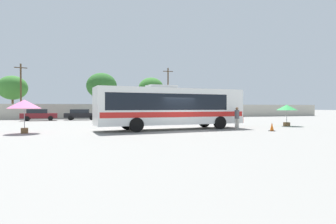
{
  "coord_description": "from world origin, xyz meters",
  "views": [
    {
      "loc": [
        -7.68,
        -19.41,
        1.77
      ],
      "look_at": [
        0.36,
        3.7,
        1.35
      ],
      "focal_mm": 29.57,
      "sensor_mm": 36.0,
      "label": 1
    }
  ],
  "objects_px": {
    "attendant_by_bus_door": "(237,117)",
    "parked_car_leftmost_maroon": "(39,115)",
    "parked_car_second_black": "(81,114)",
    "traffic_cone_on_apron": "(272,127)",
    "coach_bus_white_red": "(170,106)",
    "utility_pole_far": "(168,92)",
    "roadside_tree_left": "(12,88)",
    "roadside_tree_midleft": "(102,86)",
    "vendor_umbrella_near_gate_green": "(287,108)",
    "vendor_umbrella_secondary_pink": "(24,105)",
    "roadside_tree_midright": "(151,88)",
    "utility_pole_near": "(21,90)"
  },
  "relations": [
    {
      "from": "attendant_by_bus_door",
      "to": "parked_car_leftmost_maroon",
      "type": "xyz_separation_m",
      "value": [
        -16.53,
        21.29,
        -0.2
      ]
    },
    {
      "from": "vendor_umbrella_near_gate_green",
      "to": "vendor_umbrella_secondary_pink",
      "type": "height_order",
      "value": "vendor_umbrella_secondary_pink"
    },
    {
      "from": "vendor_umbrella_secondary_pink",
      "to": "attendant_by_bus_door",
      "type": "bearing_deg",
      "value": -7.52
    },
    {
      "from": "parked_car_second_black",
      "to": "utility_pole_near",
      "type": "xyz_separation_m",
      "value": [
        -8.5,
        6.26,
        3.57
      ]
    },
    {
      "from": "vendor_umbrella_near_gate_green",
      "to": "roadside_tree_left",
      "type": "xyz_separation_m",
      "value": [
        -27.97,
        28.89,
        3.17
      ]
    },
    {
      "from": "vendor_umbrella_secondary_pink",
      "to": "coach_bus_white_red",
      "type": "bearing_deg",
      "value": -1.68
    },
    {
      "from": "utility_pole_far",
      "to": "roadside_tree_midright",
      "type": "height_order",
      "value": "utility_pole_far"
    },
    {
      "from": "utility_pole_far",
      "to": "roadside_tree_left",
      "type": "relative_size",
      "value": 1.31
    },
    {
      "from": "coach_bus_white_red",
      "to": "attendant_by_bus_door",
      "type": "height_order",
      "value": "coach_bus_white_red"
    },
    {
      "from": "attendant_by_bus_door",
      "to": "roadside_tree_left",
      "type": "bearing_deg",
      "value": 124.64
    },
    {
      "from": "vendor_umbrella_secondary_pink",
      "to": "roadside_tree_midright",
      "type": "height_order",
      "value": "roadside_tree_midright"
    },
    {
      "from": "roadside_tree_midleft",
      "to": "roadside_tree_midright",
      "type": "height_order",
      "value": "roadside_tree_midleft"
    },
    {
      "from": "roadside_tree_midleft",
      "to": "coach_bus_white_red",
      "type": "bearing_deg",
      "value": -84.29
    },
    {
      "from": "coach_bus_white_red",
      "to": "utility_pole_far",
      "type": "distance_m",
      "value": 28.53
    },
    {
      "from": "vendor_umbrella_near_gate_green",
      "to": "parked_car_leftmost_maroon",
      "type": "relative_size",
      "value": 0.44
    },
    {
      "from": "roadside_tree_midleft",
      "to": "traffic_cone_on_apron",
      "type": "bearing_deg",
      "value": -72.98
    },
    {
      "from": "traffic_cone_on_apron",
      "to": "utility_pole_far",
      "type": "bearing_deg",
      "value": 85.31
    },
    {
      "from": "parked_car_leftmost_maroon",
      "to": "utility_pole_near",
      "type": "distance_m",
      "value": 8.13
    },
    {
      "from": "attendant_by_bus_door",
      "to": "vendor_umbrella_secondary_pink",
      "type": "height_order",
      "value": "vendor_umbrella_secondary_pink"
    },
    {
      "from": "roadside_tree_midright",
      "to": "roadside_tree_midleft",
      "type": "bearing_deg",
      "value": -158.48
    },
    {
      "from": "coach_bus_white_red",
      "to": "parked_car_leftmost_maroon",
      "type": "xyz_separation_m",
      "value": [
        -11.53,
        19.56,
        -1.05
      ]
    },
    {
      "from": "utility_pole_near",
      "to": "roadside_tree_midleft",
      "type": "bearing_deg",
      "value": 2.03
    },
    {
      "from": "parked_car_leftmost_maroon",
      "to": "attendant_by_bus_door",
      "type": "bearing_deg",
      "value": -52.16
    },
    {
      "from": "attendant_by_bus_door",
      "to": "parked_car_leftmost_maroon",
      "type": "bearing_deg",
      "value": 127.84
    },
    {
      "from": "vendor_umbrella_secondary_pink",
      "to": "utility_pole_far",
      "type": "xyz_separation_m",
      "value": [
        19.58,
        26.57,
        2.7
      ]
    },
    {
      "from": "roadside_tree_left",
      "to": "traffic_cone_on_apron",
      "type": "bearing_deg",
      "value": -55.11
    },
    {
      "from": "parked_car_leftmost_maroon",
      "to": "roadside_tree_left",
      "type": "bearing_deg",
      "value": 116.52
    },
    {
      "from": "utility_pole_near",
      "to": "roadside_tree_left",
      "type": "bearing_deg",
      "value": 119.48
    },
    {
      "from": "parked_car_leftmost_maroon",
      "to": "roadside_tree_left",
      "type": "distance_m",
      "value": 11.39
    },
    {
      "from": "coach_bus_white_red",
      "to": "traffic_cone_on_apron",
      "type": "relative_size",
      "value": 18.97
    },
    {
      "from": "utility_pole_near",
      "to": "roadside_tree_left",
      "type": "distance_m",
      "value": 3.38
    },
    {
      "from": "attendant_by_bus_door",
      "to": "utility_pole_far",
      "type": "bearing_deg",
      "value": 81.71
    },
    {
      "from": "utility_pole_far",
      "to": "traffic_cone_on_apron",
      "type": "height_order",
      "value": "utility_pole_far"
    },
    {
      "from": "parked_car_second_black",
      "to": "parked_car_leftmost_maroon",
      "type": "bearing_deg",
      "value": -176.19
    },
    {
      "from": "utility_pole_near",
      "to": "attendant_by_bus_door",
      "type": "bearing_deg",
      "value": -54.86
    },
    {
      "from": "utility_pole_near",
      "to": "traffic_cone_on_apron",
      "type": "xyz_separation_m",
      "value": [
        21.3,
        -29.99,
        -4.05
      ]
    },
    {
      "from": "utility_pole_far",
      "to": "roadside_tree_midright",
      "type": "bearing_deg",
      "value": 122.14
    },
    {
      "from": "coach_bus_white_red",
      "to": "roadside_tree_left",
      "type": "height_order",
      "value": "roadside_tree_left"
    },
    {
      "from": "roadside_tree_midleft",
      "to": "vendor_umbrella_near_gate_green",
      "type": "bearing_deg",
      "value": -61.49
    },
    {
      "from": "roadside_tree_midright",
      "to": "traffic_cone_on_apron",
      "type": "xyz_separation_m",
      "value": [
        -0.3,
        -34.21,
        -5.06
      ]
    },
    {
      "from": "parked_car_second_black",
      "to": "traffic_cone_on_apron",
      "type": "relative_size",
      "value": 7.34
    },
    {
      "from": "roadside_tree_midleft",
      "to": "roadside_tree_left",
      "type": "bearing_deg",
      "value": 169.68
    },
    {
      "from": "parked_car_second_black",
      "to": "roadside_tree_left",
      "type": "relative_size",
      "value": 0.69
    },
    {
      "from": "parked_car_second_black",
      "to": "vendor_umbrella_secondary_pink",
      "type": "bearing_deg",
      "value": -102.27
    },
    {
      "from": "roadside_tree_left",
      "to": "traffic_cone_on_apron",
      "type": "relative_size",
      "value": 10.6
    },
    {
      "from": "parked_car_second_black",
      "to": "traffic_cone_on_apron",
      "type": "distance_m",
      "value": 26.97
    },
    {
      "from": "coach_bus_white_red",
      "to": "roadside_tree_midleft",
      "type": "xyz_separation_m",
      "value": [
        -2.66,
        26.6,
        3.49
      ]
    },
    {
      "from": "utility_pole_near",
      "to": "parked_car_leftmost_maroon",
      "type": "bearing_deg",
      "value": -64.83
    },
    {
      "from": "roadside_tree_left",
      "to": "vendor_umbrella_near_gate_green",
      "type": "bearing_deg",
      "value": -45.93
    },
    {
      "from": "attendant_by_bus_door",
      "to": "parked_car_leftmost_maroon",
      "type": "height_order",
      "value": "attendant_by_bus_door"
    }
  ]
}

